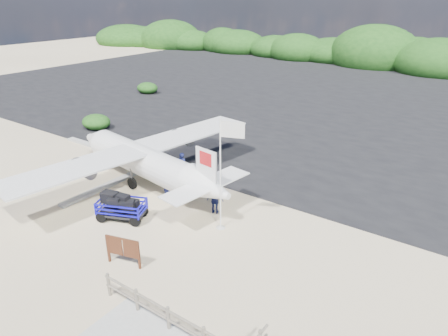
# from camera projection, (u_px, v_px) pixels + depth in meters

# --- Properties ---
(ground) EXTENTS (160.00, 160.00, 0.00)m
(ground) POSITION_uv_depth(u_px,v_px,m) (148.00, 217.00, 20.44)
(ground) COLOR beige
(asphalt_apron) EXTENTS (90.00, 50.00, 0.04)m
(asphalt_apron) POSITION_uv_depth(u_px,v_px,m) (347.00, 100.00, 42.96)
(asphalt_apron) COLOR #B2B2B2
(asphalt_apron) RESTS_ON ground
(lagoon) EXTENTS (9.00, 7.00, 0.40)m
(lagoon) POSITION_uv_depth(u_px,v_px,m) (66.00, 167.00, 26.30)
(lagoon) COLOR #B2B2B2
(lagoon) RESTS_ON ground
(vegetation_band) EXTENTS (124.00, 8.00, 4.40)m
(vegetation_band) POSITION_uv_depth(u_px,v_px,m) (402.00, 68.00, 61.73)
(vegetation_band) COLOR #B2B2B2
(vegetation_band) RESTS_ON ground
(fence) EXTENTS (6.40, 2.00, 1.10)m
(fence) POSITION_uv_depth(u_px,v_px,m) (169.00, 330.00, 13.53)
(fence) COLOR #B2B2B2
(fence) RESTS_ON ground
(baggage_cart) EXTENTS (2.88, 2.31, 1.26)m
(baggage_cart) POSITION_uv_depth(u_px,v_px,m) (123.00, 219.00, 20.23)
(baggage_cart) COLOR #100DD0
(baggage_cart) RESTS_ON ground
(flagpole) EXTENTS (1.19, 0.82, 5.51)m
(flagpole) POSITION_uv_depth(u_px,v_px,m) (221.00, 228.00, 19.48)
(flagpole) COLOR white
(flagpole) RESTS_ON ground
(signboard) EXTENTS (1.64, 0.60, 1.37)m
(signboard) POSITION_uv_depth(u_px,v_px,m) (125.00, 265.00, 16.80)
(signboard) COLOR #502917
(signboard) RESTS_ON ground
(crew_a) EXTENTS (0.67, 0.48, 1.73)m
(crew_a) POSITION_uv_depth(u_px,v_px,m) (182.00, 166.00, 24.32)
(crew_a) COLOR #141A4D
(crew_a) RESTS_ON ground
(crew_b) EXTENTS (0.91, 0.75, 1.70)m
(crew_b) POSITION_uv_depth(u_px,v_px,m) (169.00, 187.00, 21.69)
(crew_b) COLOR #141A4D
(crew_b) RESTS_ON ground
(crew_c) EXTENTS (0.94, 0.67, 1.47)m
(crew_c) POSITION_uv_depth(u_px,v_px,m) (215.00, 200.00, 20.49)
(crew_c) COLOR #141A4D
(crew_c) RESTS_ON ground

